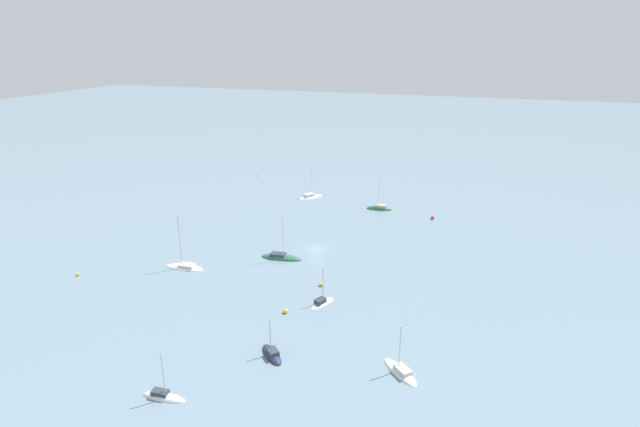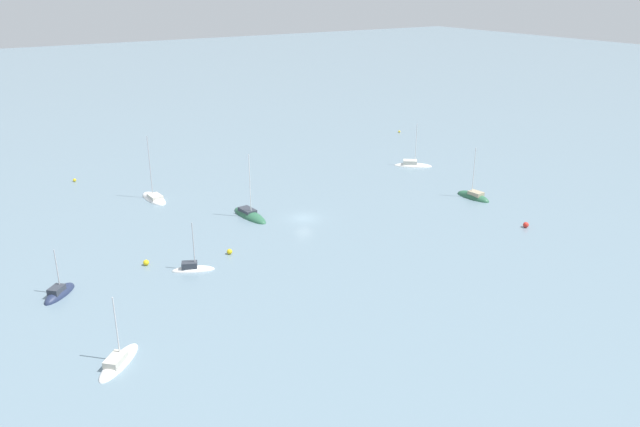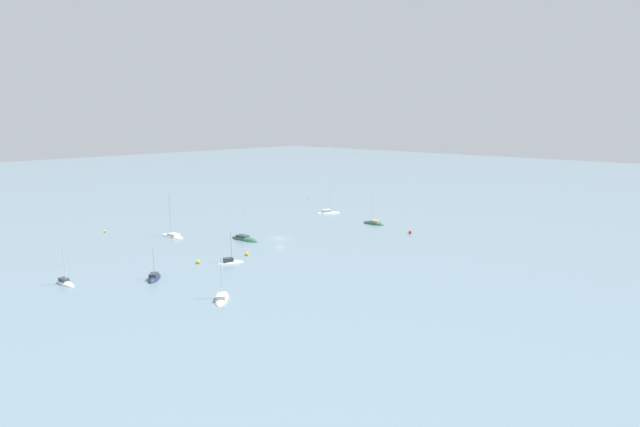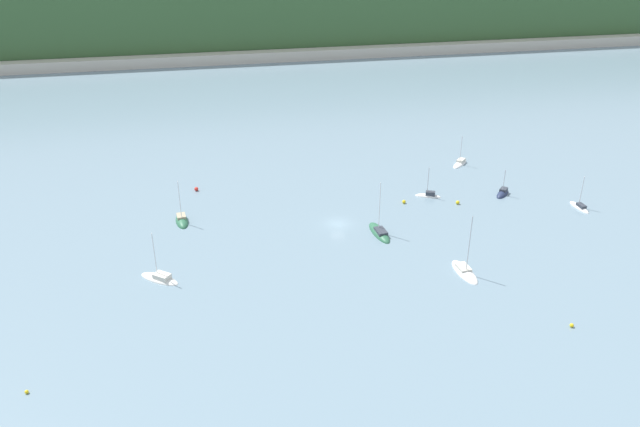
{
  "view_description": "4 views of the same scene",
  "coord_description": "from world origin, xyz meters",
  "px_view_note": "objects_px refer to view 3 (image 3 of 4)",
  "views": [
    {
      "loc": [
        91.78,
        31.73,
        42.64
      ],
      "look_at": [
        -12.75,
        -3.6,
        3.31
      ],
      "focal_mm": 28.0,
      "sensor_mm": 36.0,
      "label": 1
    },
    {
      "loc": [
        46.25,
        78.35,
        35.3
      ],
      "look_at": [
        0.75,
        5.96,
        2.88
      ],
      "focal_mm": 35.0,
      "sensor_mm": 36.0,
      "label": 2
    },
    {
      "loc": [
        82.05,
        88.77,
        29.41
      ],
      "look_at": [
        -16.67,
        -1.62,
        3.77
      ],
      "focal_mm": 28.0,
      "sensor_mm": 36.0,
      "label": 3
    },
    {
      "loc": [
        -24.84,
        -103.94,
        56.07
      ],
      "look_at": [
        -3.59,
        -0.31,
        2.76
      ],
      "focal_mm": 35.0,
      "sensor_mm": 36.0,
      "label": 4
    }
  ],
  "objects_px": {
    "sailboat_7": "(328,213)",
    "sailboat_2": "(244,240)",
    "sailboat_3": "(230,263)",
    "sailboat_0": "(154,279)",
    "mooring_buoy_3": "(308,198)",
    "sailboat_1": "(374,224)",
    "mooring_buoy_0": "(198,262)",
    "sailboat_6": "(172,236)",
    "mooring_buoy_4": "(105,231)",
    "mooring_buoy_1": "(410,232)",
    "sailboat_4": "(65,283)",
    "mooring_buoy_2": "(247,254)",
    "sailboat_5": "(222,299)"
  },
  "relations": [
    {
      "from": "sailboat_2",
      "to": "sailboat_3",
      "type": "xyz_separation_m",
      "value": [
        14.81,
        13.63,
        0.07
      ]
    },
    {
      "from": "sailboat_6",
      "to": "mooring_buoy_4",
      "type": "relative_size",
      "value": 19.11
    },
    {
      "from": "sailboat_1",
      "to": "sailboat_5",
      "type": "relative_size",
      "value": 1.27
    },
    {
      "from": "sailboat_0",
      "to": "mooring_buoy_3",
      "type": "height_order",
      "value": "sailboat_0"
    },
    {
      "from": "mooring_buoy_3",
      "to": "sailboat_7",
      "type": "bearing_deg",
      "value": 56.29
    },
    {
      "from": "sailboat_6",
      "to": "mooring_buoy_4",
      "type": "distance_m",
      "value": 19.62
    },
    {
      "from": "sailboat_2",
      "to": "mooring_buoy_2",
      "type": "bearing_deg",
      "value": -42.46
    },
    {
      "from": "mooring_buoy_0",
      "to": "mooring_buoy_1",
      "type": "relative_size",
      "value": 0.9
    },
    {
      "from": "sailboat_3",
      "to": "mooring_buoy_0",
      "type": "height_order",
      "value": "sailboat_3"
    },
    {
      "from": "mooring_buoy_0",
      "to": "mooring_buoy_4",
      "type": "height_order",
      "value": "mooring_buoy_0"
    },
    {
      "from": "sailboat_3",
      "to": "sailboat_0",
      "type": "bearing_deg",
      "value": -163.67
    },
    {
      "from": "mooring_buoy_1",
      "to": "mooring_buoy_3",
      "type": "bearing_deg",
      "value": -111.35
    },
    {
      "from": "sailboat_7",
      "to": "mooring_buoy_1",
      "type": "distance_m",
      "value": 35.13
    },
    {
      "from": "mooring_buoy_1",
      "to": "sailboat_1",
      "type": "bearing_deg",
      "value": -102.73
    },
    {
      "from": "sailboat_1",
      "to": "sailboat_6",
      "type": "bearing_deg",
      "value": 52.82
    },
    {
      "from": "mooring_buoy_4",
      "to": "sailboat_2",
      "type": "bearing_deg",
      "value": 120.31
    },
    {
      "from": "sailboat_2",
      "to": "sailboat_6",
      "type": "relative_size",
      "value": 0.97
    },
    {
      "from": "sailboat_0",
      "to": "mooring_buoy_1",
      "type": "bearing_deg",
      "value": -59.19
    },
    {
      "from": "sailboat_4",
      "to": "sailboat_5",
      "type": "distance_m",
      "value": 30.74
    },
    {
      "from": "sailboat_6",
      "to": "mooring_buoy_1",
      "type": "distance_m",
      "value": 60.72
    },
    {
      "from": "sailboat_7",
      "to": "mooring_buoy_3",
      "type": "height_order",
      "value": "sailboat_7"
    },
    {
      "from": "sailboat_0",
      "to": "sailboat_3",
      "type": "height_order",
      "value": "sailboat_3"
    },
    {
      "from": "sailboat_3",
      "to": "sailboat_7",
      "type": "distance_m",
      "value": 58.98
    },
    {
      "from": "sailboat_0",
      "to": "sailboat_3",
      "type": "relative_size",
      "value": 0.93
    },
    {
      "from": "sailboat_6",
      "to": "mooring_buoy_1",
      "type": "bearing_deg",
      "value": -137.67
    },
    {
      "from": "sailboat_4",
      "to": "mooring_buoy_2",
      "type": "height_order",
      "value": "sailboat_4"
    },
    {
      "from": "sailboat_1",
      "to": "sailboat_5",
      "type": "distance_m",
      "value": 67.17
    },
    {
      "from": "sailboat_2",
      "to": "sailboat_6",
      "type": "bearing_deg",
      "value": -153.2
    },
    {
      "from": "sailboat_7",
      "to": "mooring_buoy_2",
      "type": "height_order",
      "value": "sailboat_7"
    },
    {
      "from": "sailboat_4",
      "to": "sailboat_6",
      "type": "height_order",
      "value": "sailboat_6"
    },
    {
      "from": "sailboat_1",
      "to": "mooring_buoy_0",
      "type": "bearing_deg",
      "value": 80.74
    },
    {
      "from": "mooring_buoy_0",
      "to": "mooring_buoy_2",
      "type": "height_order",
      "value": "mooring_buoy_0"
    },
    {
      "from": "sailboat_5",
      "to": "mooring_buoy_0",
      "type": "bearing_deg",
      "value": 19.47
    },
    {
      "from": "sailboat_3",
      "to": "sailboat_4",
      "type": "height_order",
      "value": "sailboat_4"
    },
    {
      "from": "sailboat_6",
      "to": "sailboat_0",
      "type": "bearing_deg",
      "value": 140.1
    },
    {
      "from": "sailboat_3",
      "to": "sailboat_6",
      "type": "bearing_deg",
      "value": 105.02
    },
    {
      "from": "mooring_buoy_0",
      "to": "sailboat_2",
      "type": "bearing_deg",
      "value": -155.27
    },
    {
      "from": "sailboat_1",
      "to": "mooring_buoy_3",
      "type": "distance_m",
      "value": 48.48
    },
    {
      "from": "sailboat_3",
      "to": "mooring_buoy_3",
      "type": "xyz_separation_m",
      "value": [
        -70.82,
        -45.56,
        0.09
      ]
    },
    {
      "from": "mooring_buoy_1",
      "to": "sailboat_2",
      "type": "bearing_deg",
      "value": -38.53
    },
    {
      "from": "sailboat_3",
      "to": "mooring_buoy_2",
      "type": "bearing_deg",
      "value": 42.91
    },
    {
      "from": "sailboat_7",
      "to": "sailboat_2",
      "type": "bearing_deg",
      "value": -130.15
    },
    {
      "from": "sailboat_3",
      "to": "mooring_buoy_3",
      "type": "height_order",
      "value": "sailboat_3"
    },
    {
      "from": "sailboat_3",
      "to": "sailboat_5",
      "type": "bearing_deg",
      "value": -107.26
    },
    {
      "from": "sailboat_2",
      "to": "sailboat_7",
      "type": "bearing_deg",
      "value": 95.85
    },
    {
      "from": "sailboat_5",
      "to": "sailboat_2",
      "type": "bearing_deg",
      "value": -0.54
    },
    {
      "from": "sailboat_5",
      "to": "mooring_buoy_1",
      "type": "distance_m",
      "value": 61.88
    },
    {
      "from": "sailboat_7",
      "to": "mooring_buoy_1",
      "type": "relative_size",
      "value": 10.75
    },
    {
      "from": "sailboat_4",
      "to": "sailboat_5",
      "type": "bearing_deg",
      "value": 23.78
    },
    {
      "from": "sailboat_5",
      "to": "sailboat_7",
      "type": "distance_m",
      "value": 78.2
    }
  ]
}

